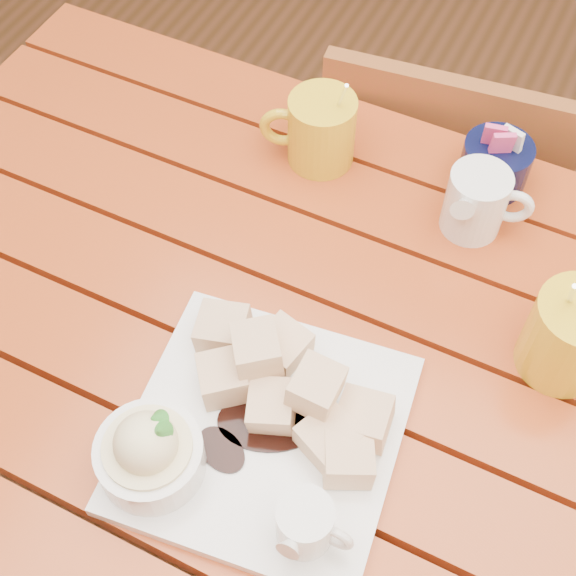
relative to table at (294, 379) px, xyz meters
The scene contains 8 objects.
ground 0.64m from the table, 90.00° to the right, with size 5.00×5.00×0.00m, color #4F2F16.
table is the anchor object (origin of this frame).
dessert_plate 0.20m from the table, 86.37° to the right, with size 0.31×0.31×0.11m.
coffee_mug_left 0.33m from the table, 109.44° to the left, with size 0.12×0.09×0.15m.
coffee_mug_right 0.34m from the table, 19.51° to the left, with size 0.14×0.10×0.16m.
cream_pitcher 0.32m from the table, 61.88° to the left, with size 0.11×0.09×0.09m.
sugar_caddy 0.38m from the table, 68.51° to the left, with size 0.09×0.09×0.10m.
chair_far 0.57m from the table, 87.30° to the left, with size 0.42×0.42×0.80m.
Camera 1 is at (0.21, -0.44, 1.55)m, focal length 50.00 mm.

